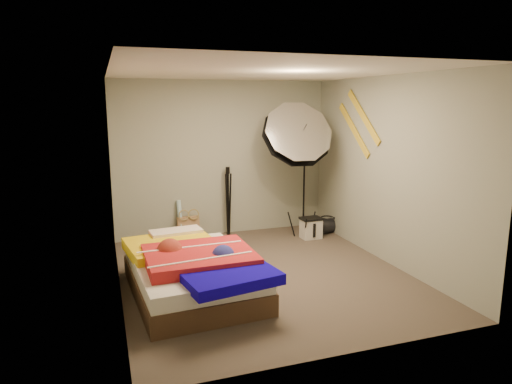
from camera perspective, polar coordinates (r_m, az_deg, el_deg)
name	(u,v)px	position (r m, az deg, el deg)	size (l,w,h in m)	color
floor	(264,274)	(5.90, 0.98, -10.23)	(4.00, 4.00, 0.00)	#4D4238
ceiling	(264,72)	(5.51, 1.07, 14.79)	(4.00, 4.00, 0.00)	silver
wall_back	(222,159)	(7.46, -4.21, 4.18)	(3.50, 3.50, 0.00)	gray
wall_front	(347,215)	(3.78, 11.37, -2.82)	(3.50, 3.50, 0.00)	gray
wall_left	(114,186)	(5.25, -17.27, 0.76)	(4.00, 4.00, 0.00)	gray
wall_right	(387,171)	(6.37, 16.01, 2.59)	(4.00, 4.00, 0.00)	gray
tote_bag	(188,227)	(7.44, -8.44, -4.37)	(0.35, 0.11, 0.35)	tan
wrapping_roll	(180,220)	(7.39, -9.45, -3.43)	(0.07, 0.07, 0.62)	#62AEC8
camera_case	(311,229)	(7.40, 6.88, -4.57)	(0.31, 0.22, 0.31)	beige
duffel_bag	(328,226)	(7.74, 8.93, -4.19)	(0.24, 0.24, 0.39)	black
wall_stripe_upper	(363,117)	(6.80, 13.29, 9.16)	(0.02, 1.10, 0.10)	gold
wall_stripe_lower	(354,130)	(7.02, 12.13, 7.63)	(0.02, 1.10, 0.10)	gold
bed	(193,270)	(5.30, -7.88, -9.69)	(1.48, 2.09, 0.55)	#462F1F
photo_umbrella	(296,137)	(7.03, 5.04, 6.92)	(1.38, 1.07, 2.28)	black
camera_tripod	(228,196)	(7.44, -3.51, -0.53)	(0.08, 0.08, 1.13)	black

